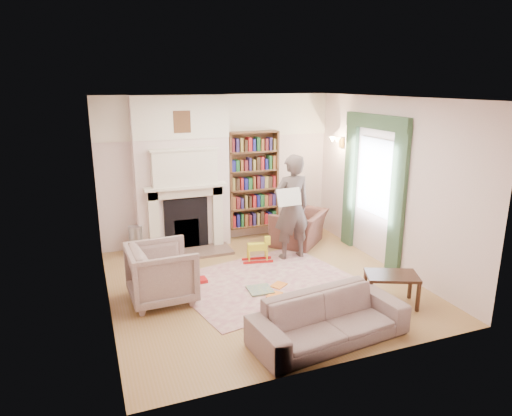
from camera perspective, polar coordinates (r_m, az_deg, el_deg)
name	(u,v)px	position (r m, az deg, el deg)	size (l,w,h in m)	color
floor	(262,283)	(7.16, 0.72, -9.41)	(4.50, 4.50, 0.00)	olive
ceiling	(262,98)	(6.50, 0.81, 13.59)	(4.50, 4.50, 0.00)	white
wall_back	(219,169)	(8.78, -4.67, 4.82)	(4.50, 4.50, 0.00)	silver
wall_front	(343,245)	(4.76, 10.80, -4.58)	(4.50, 4.50, 0.00)	silver
wall_left	(101,211)	(6.25, -18.78, -0.31)	(4.50, 4.50, 0.00)	silver
wall_right	(390,184)	(7.79, 16.36, 2.88)	(4.50, 4.50, 0.00)	silver
fireplace	(182,175)	(8.41, -9.20, 4.12)	(1.70, 0.58, 2.80)	silver
bookcase	(253,180)	(8.90, -0.38, 3.55)	(1.00, 0.24, 1.85)	brown
window	(375,177)	(8.09, 14.61, 3.82)	(0.02, 0.90, 1.30)	silver
curtain_left	(398,200)	(7.57, 17.30, 0.91)	(0.07, 0.32, 2.40)	#2D442C
curtain_right	(350,183)	(8.68, 11.67, 3.09)	(0.07, 0.32, 2.40)	#2D442C
pelmet	(376,122)	(7.93, 14.80, 10.39)	(0.09, 1.70, 0.24)	#2D442C
wall_sconce	(333,143)	(8.81, 9.58, 8.00)	(0.20, 0.24, 0.24)	gold
rug	(265,282)	(7.21, 1.10, -9.19)	(2.62, 2.01, 0.01)	beige
armchair_reading	(299,228)	(8.77, 5.40, -2.46)	(1.00, 0.87, 0.65)	#4A3027
armchair_left	(162,273)	(6.62, -11.69, -7.98)	(0.88, 0.91, 0.82)	#BBAD9A
sofa	(329,319)	(5.68, 9.10, -13.51)	(1.92, 0.75, 0.56)	gray
man_reading	(292,207)	(7.89, 4.49, 0.07)	(0.67, 0.44, 1.85)	#4F423F
newspaper	(289,197)	(7.59, 4.15, 1.38)	(0.43, 0.02, 0.30)	silver
coffee_table	(391,289)	(6.72, 16.50, -9.71)	(0.70, 0.45, 0.45)	#381E13
paraffin_heater	(136,241)	(8.43, -14.76, -4.02)	(0.24, 0.24, 0.55)	#999BA0
rocking_horse	(257,250)	(7.88, 0.17, -5.21)	(0.52, 0.21, 0.46)	gold
board_game	(260,290)	(6.89, 0.50, -10.20)	(0.35, 0.35, 0.03)	gold
game_box_lid	(197,281)	(7.22, -7.40, -9.00)	(0.30, 0.20, 0.05)	#AE1316
comic_annuals	(277,290)	(6.92, 2.60, -10.19)	(0.49, 0.57, 0.02)	red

